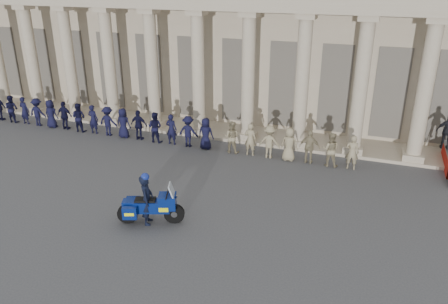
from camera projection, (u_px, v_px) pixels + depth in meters
ground at (145, 211)px, 15.65m from camera, size 90.00×90.00×0.00m
building at (261, 32)px, 26.71m from camera, size 40.00×12.50×9.00m
officer_rank at (140, 125)px, 22.05m from camera, size 21.19×0.59×1.55m
motorcycle at (151, 206)px, 14.69m from camera, size 2.19×1.29×1.47m
rider at (147, 199)px, 14.58m from camera, size 0.63×0.76×1.87m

